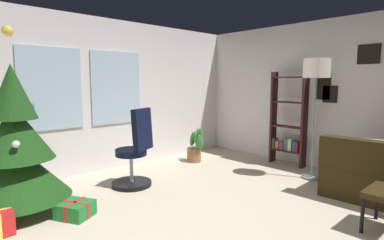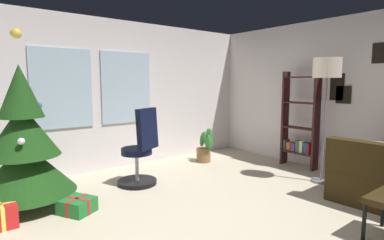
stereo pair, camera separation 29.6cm
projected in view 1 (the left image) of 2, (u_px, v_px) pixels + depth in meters
The scene contains 9 objects.
ground_plane at pixel (253, 231), 3.16m from camera, with size 5.30×5.85×0.10m, color beige.
wall_back_with_windows at pixel (107, 95), 5.13m from camera, with size 5.30×0.12×2.50m.
wall_right_with_frames at pixel (357, 96), 4.84m from camera, with size 0.12×5.85×2.50m.
holiday_tree at pixel (16, 151), 3.44m from camera, with size 1.13×1.13×2.07m.
gift_box_green at pixel (75, 210), 3.37m from camera, with size 0.43×0.45×0.17m.
office_chair at pixel (135, 156), 4.33m from camera, with size 0.56×0.59×1.11m.
bookshelf at pixel (288, 125), 5.46m from camera, with size 0.18×0.64×1.65m.
floor_lamp at pixel (316, 76), 4.54m from camera, with size 0.39×0.39×1.81m.
potted_plant at pixel (196, 147), 5.69m from camera, with size 0.31×0.43×0.65m.
Camera 1 is at (-2.51, -1.75, 1.47)m, focal length 28.82 mm.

